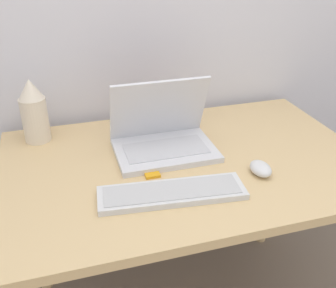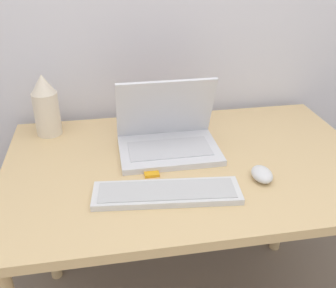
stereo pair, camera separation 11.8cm
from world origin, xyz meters
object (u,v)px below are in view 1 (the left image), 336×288
object	(u,v)px
mouse	(261,169)
mp3_player	(152,173)
vase	(34,111)
laptop	(163,135)
keyboard	(172,193)

from	to	relation	value
mouse	mp3_player	bearing A→B (deg)	164.46
mouse	vase	world-z (taller)	vase
laptop	vase	bearing A→B (deg)	154.87
keyboard	mp3_player	world-z (taller)	keyboard
laptop	keyboard	world-z (taller)	laptop
keyboard	mp3_player	bearing A→B (deg)	102.77
keyboard	vase	distance (m)	0.60
mouse	vase	distance (m)	0.79
mouse	vase	xyz separation A→B (m)	(-0.66, 0.43, 0.09)
laptop	vase	xyz separation A→B (m)	(-0.41, 0.19, 0.06)
laptop	mouse	world-z (taller)	laptop
laptop	vase	distance (m)	0.46
keyboard	mp3_player	xyz separation A→B (m)	(-0.03, 0.12, -0.01)
mouse	mp3_player	size ratio (longest dim) A/B	1.82
mouse	keyboard	bearing A→B (deg)	-173.75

